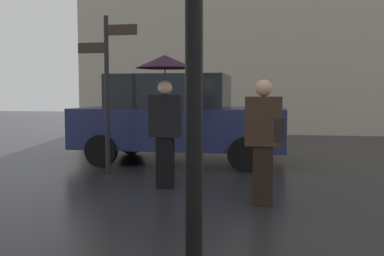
# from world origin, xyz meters

# --- Properties ---
(pedestrian_with_umbrella) EXTENTS (0.86, 0.86, 2.00)m
(pedestrian_with_umbrella) POSITION_xyz_m (-1.68, 3.79, 1.49)
(pedestrian_with_umbrella) COLOR black
(pedestrian_with_umbrella) RESTS_ON ground
(pedestrian_with_bag) EXTENTS (0.49, 0.24, 1.60)m
(pedestrian_with_bag) POSITION_xyz_m (-0.19, 3.01, 0.91)
(pedestrian_with_bag) COLOR black
(pedestrian_with_bag) RESTS_ON ground
(parked_car_left) EXTENTS (4.29, 2.04, 1.81)m
(parked_car_left) POSITION_xyz_m (-2.04, 6.36, 0.93)
(parked_car_left) COLOR #1E234C
(parked_car_left) RESTS_ON ground
(street_signpost) EXTENTS (1.08, 0.08, 2.78)m
(street_signpost) POSITION_xyz_m (-2.96, 4.75, 1.69)
(street_signpost) COLOR black
(street_signpost) RESTS_ON ground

